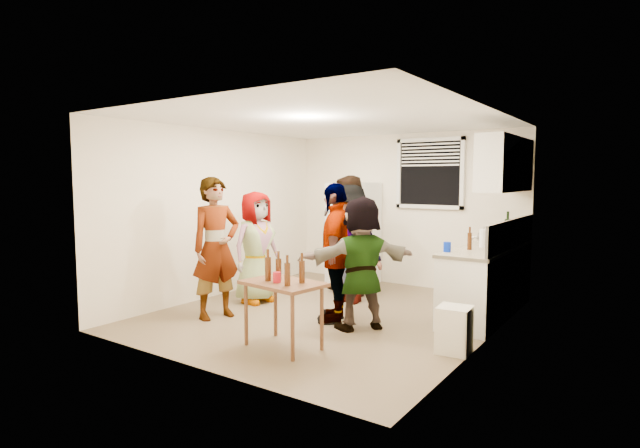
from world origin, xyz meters
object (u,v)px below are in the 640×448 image
Objects in this scene: beer_bottle_counter at (469,250)px; guest_black at (335,321)px; refrigerator at (353,233)px; guest_stripe at (217,317)px; trash_bin at (454,328)px; guest_back_left at (350,295)px; serving_table at (284,347)px; guest_grey at (257,302)px; blue_cup at (447,252)px; kettle at (485,246)px; wine_bottle at (507,241)px; guest_back_right at (349,302)px; guest_orange at (360,328)px; red_cup at (277,282)px; beer_bottle_table at (268,281)px.

guest_black is (-1.38, -0.89, -0.90)m from beer_bottle_counter.
guest_stripe is at bearing -97.18° from refrigerator.
trash_bin is 2.69m from guest_back_left.
serving_table is 0.52× the size of guest_grey.
refrigerator is 2.05× the size of serving_table.
blue_cup is 0.25× the size of trash_bin.
kettle is 0.54× the size of trash_bin.
guest_back_right is (-1.87, -1.18, -0.90)m from wine_bottle.
guest_back_left is 1.16× the size of guest_orange.
serving_table is at bearing -62.21° from guest_back_left.
serving_table is 2.52m from guest_back_left.
guest_grey is 1.46m from guest_black.
kettle reaches higher than guest_back_right.
kettle is at bearing 17.12° from guest_back_right.
beer_bottle_counter is at bearing -43.51° from guest_stripe.
beer_bottle_counter reaches higher than guest_back_right.
refrigerator is at bearing 107.36° from red_cup.
blue_cup is 0.07× the size of guest_back_left.
refrigerator reaches higher than guest_orange.
trash_bin is 1.24m from guest_orange.
guest_grey is at bearing -144.96° from guest_back_right.
trash_bin is at bearing 53.95° from guest_black.
trash_bin is at bearing -65.67° from guest_stripe.
trash_bin is 0.26× the size of guest_back_left.
refrigerator reaches higher than wine_bottle.
kettle is 1.80m from trash_bin.
beer_bottle_counter is 1.36m from trash_bin.
wine_bottle reaches higher than blue_cup.
blue_cup is 0.07× the size of guest_black.
refrigerator is 1.59m from guest_back_right.
trash_bin is (0.24, -1.17, -0.65)m from beer_bottle_counter.
blue_cup is (-0.16, -0.33, 0.00)m from beer_bottle_counter.
wine_bottle is 3.65m from beer_bottle_table.
guest_stripe is at bearing -119.54° from guest_back_right.
wine_bottle is 4.10m from guest_stripe.
red_cup reaches higher than guest_back_right.
guest_orange is at bearing -128.57° from kettle.
kettle is 0.14× the size of guest_stripe.
blue_cup is at bearing 88.26° from guest_black.
refrigerator is 2.64m from beer_bottle_counter.
guest_black is (0.56, -1.30, 0.00)m from guest_back_left.
red_cup reaches higher than guest_grey.
serving_table reaches higher than guest_stripe.
refrigerator is 0.94× the size of guest_back_left.
guest_grey is at bearing -147.30° from wine_bottle.
guest_back_left is (0.89, 1.13, 0.00)m from guest_grey.
refrigerator is 2.45m from guest_black.
beer_bottle_table reaches higher than guest_orange.
guest_back_left is (0.77, 2.02, 0.00)m from guest_stripe.
beer_bottle_table reaches higher than guest_back_left.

